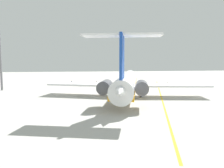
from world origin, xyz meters
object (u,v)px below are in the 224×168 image
ground_crew_near_tail (82,83)px  safety_cone_nose (173,86)px  ground_crew_starboard (97,82)px  ground_crew_near_nose (72,82)px  ground_crew_portside (167,83)px  main_jetliner (127,82)px

ground_crew_near_tail → safety_cone_nose: bearing=135.5°
ground_crew_starboard → safety_cone_nose: ground_crew_starboard is taller
ground_crew_near_tail → ground_crew_starboard: bearing=173.2°
ground_crew_near_tail → safety_cone_nose: size_ratio=3.29×
ground_crew_near_nose → ground_crew_portside: size_ratio=1.11×
main_jetliner → ground_crew_starboard: size_ratio=27.38×
main_jetliner → ground_crew_portside: (22.62, -20.54, -2.80)m
main_jetliner → ground_crew_near_tail: (26.39, 11.05, -2.69)m
ground_crew_portside → ground_crew_starboard: size_ratio=0.95×
safety_cone_nose → main_jetliner: bearing=132.3°
ground_crew_near_nose → ground_crew_near_tail: ground_crew_near_nose is taller
ground_crew_portside → ground_crew_starboard: 26.74m
ground_crew_portside → safety_cone_nose: (-3.15, -0.83, -0.76)m
ground_crew_near_tail → ground_crew_starboard: ground_crew_near_tail is taller
ground_crew_portside → ground_crew_starboard: ground_crew_starboard is taller
ground_crew_near_tail → safety_cone_nose: 33.16m
ground_crew_portside → ground_crew_starboard: bearing=-152.6°
ground_crew_near_nose → main_jetliner: bearing=155.0°
main_jetliner → ground_crew_portside: main_jetliner is taller
ground_crew_near_tail → main_jetliner: bearing=80.3°
main_jetliner → ground_crew_starboard: bearing=26.0°
ground_crew_starboard → ground_crew_near_nose: bearing=106.6°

